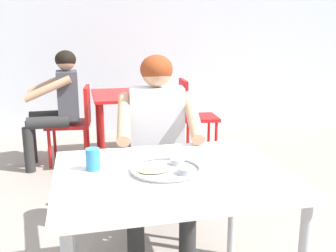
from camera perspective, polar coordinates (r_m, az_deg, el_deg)
The scene contains 10 objects.
back_wall at distance 5.29m, azimuth -9.68°, elevation 17.41°, with size 12.00×0.12×3.40m, color silver.
table_foreground at distance 1.76m, azimuth 0.58°, elevation -9.09°, with size 1.04×0.85×0.72m.
thali_tray at distance 1.73m, azimuth -0.24°, elevation -6.46°, with size 0.32×0.32×0.03m.
drinking_cup at distance 1.77m, azimuth -11.19°, elevation -4.80°, with size 0.07×0.07×0.10m.
chair_foreground at distance 2.65m, azimuth -1.97°, elevation -4.67°, with size 0.46×0.49×0.85m.
diner_foreground at distance 2.37m, azimuth -1.54°, elevation -1.21°, with size 0.55×0.59×1.20m.
table_background_red at distance 4.05m, azimuth -4.75°, elevation 3.79°, with size 0.91×0.88×0.72m.
chair_red_left at distance 4.07m, azimuth -13.63°, elevation 1.04°, with size 0.48×0.45×0.81m.
chair_red_right at distance 4.27m, azimuth 3.65°, elevation 2.15°, with size 0.43×0.43×0.85m.
patron_background at distance 3.99m, azimuth -16.12°, elevation 4.08°, with size 0.56×0.50×1.18m.
Camera 1 is at (-0.38, -1.60, 1.32)m, focal length 40.68 mm.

